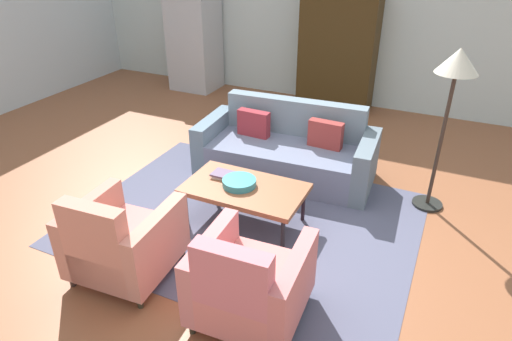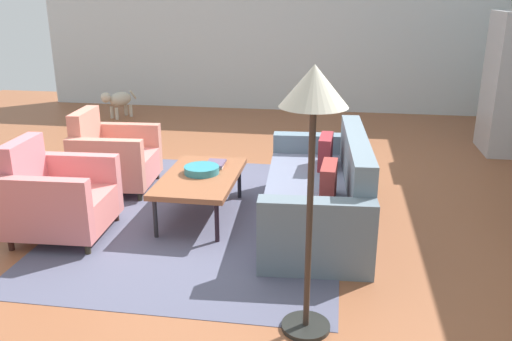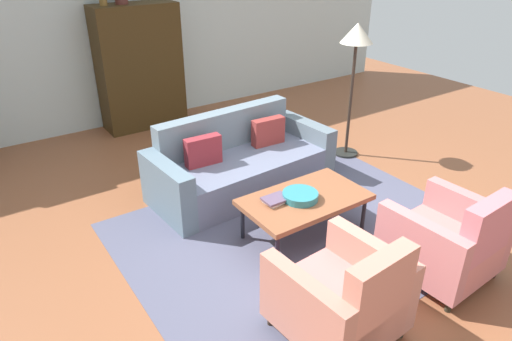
% 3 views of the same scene
% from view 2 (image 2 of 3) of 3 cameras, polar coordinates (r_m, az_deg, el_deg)
% --- Properties ---
extents(ground_plane, '(11.99, 11.99, 0.00)m').
position_cam_2_polar(ground_plane, '(5.33, -6.58, -4.68)').
color(ground_plane, brown).
extents(wall_left, '(0.12, 8.22, 2.80)m').
position_cam_2_polar(wall_left, '(9.81, 1.02, 14.67)').
color(wall_left, silver).
rests_on(wall_left, ground).
extents(area_rug, '(3.40, 2.60, 0.01)m').
position_cam_2_polar(area_rug, '(5.27, -5.31, -4.83)').
color(area_rug, '#53546B').
rests_on(area_rug, ground).
extents(couch, '(2.15, 1.03, 0.86)m').
position_cam_2_polar(couch, '(5.02, 7.29, -2.63)').
color(couch, slate).
rests_on(couch, ground).
extents(coffee_table, '(1.20, 0.70, 0.42)m').
position_cam_2_polar(coffee_table, '(5.15, -5.97, -0.88)').
color(coffee_table, black).
rests_on(coffee_table, ground).
extents(armchair_left, '(0.85, 0.85, 0.88)m').
position_cam_2_polar(armchair_left, '(6.07, -15.22, 1.21)').
color(armchair_left, '#32231A').
rests_on(armchair_left, ground).
extents(armchair_right, '(0.84, 0.84, 0.88)m').
position_cam_2_polar(armchair_right, '(5.07, -20.60, -2.87)').
color(armchair_right, '#38201B').
rests_on(armchair_right, ground).
extents(fruit_bowl, '(0.34, 0.34, 0.07)m').
position_cam_2_polar(fruit_bowl, '(5.18, -5.83, 0.08)').
color(fruit_bowl, teal).
rests_on(fruit_bowl, coffee_table).
extents(book_stack, '(0.24, 0.18, 0.05)m').
position_cam_2_polar(book_stack, '(5.37, -4.34, 0.69)').
color(book_stack, beige).
rests_on(book_stack, coffee_table).
extents(floor_lamp, '(0.40, 0.40, 1.72)m').
position_cam_2_polar(floor_lamp, '(3.08, 6.13, 6.14)').
color(floor_lamp, black).
rests_on(floor_lamp, ground).
extents(dog, '(0.63, 0.45, 0.48)m').
position_cam_2_polar(dog, '(9.50, -14.50, 7.33)').
color(dog, beige).
rests_on(dog, ground).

